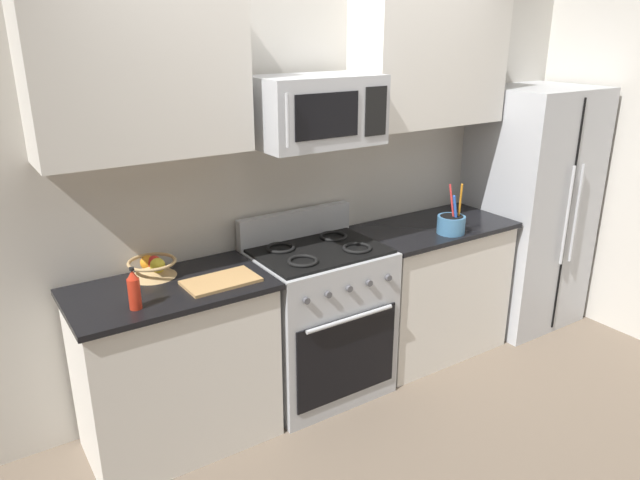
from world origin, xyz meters
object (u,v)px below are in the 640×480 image
Objects in this scene: fruit_basket at (153,267)px; bottle_hot_sauce at (134,290)px; range_oven at (319,320)px; microwave at (316,111)px; refrigerator at (528,209)px; utensil_crock at (451,224)px; cutting_board at (221,281)px.

fruit_basket is 0.38m from bottle_hot_sauce.
range_oven is 1.59× the size of microwave.
fruit_basket is at bearing 176.03° from refrigerator.
microwave reaches higher than range_oven.
utensil_crock is 1.82m from fruit_basket.
range_oven is 4.37× the size of fruit_basket.
range_oven is 1.87m from refrigerator.
microwave reaches higher than fruit_basket.
refrigerator reaches higher than bottle_hot_sauce.
cutting_board is (-0.65, -0.12, -0.79)m from microwave.
bottle_hot_sauce reaches higher than fruit_basket.
refrigerator is (1.83, -0.02, 0.40)m from range_oven.
microwave is 2.11× the size of utensil_crock.
bottle_hot_sauce is at bearing 179.26° from utensil_crock.
cutting_board is (-1.52, 0.08, -0.05)m from utensil_crock.
refrigerator is 6.99× the size of fruit_basket.
utensil_crock is 0.88× the size of cutting_board.
microwave is at bearing -9.22° from fruit_basket.
refrigerator is at bearing -3.97° from fruit_basket.
utensil_crock is (-0.96, -0.16, 0.10)m from refrigerator.
range_oven is at bearing 8.46° from cutting_board.
bottle_hot_sauce reaches higher than cutting_board.
fruit_basket is at bearing 168.83° from utensil_crock.
range_oven is at bearing 7.94° from bottle_hot_sauce.
bottle_hot_sauce reaches higher than range_oven.
range_oven is at bearing -89.90° from microwave.
refrigerator is at bearing -0.54° from range_oven.
utensil_crock is at bearing -170.39° from refrigerator.
cutting_board is (0.26, -0.27, -0.04)m from fruit_basket.
refrigerator reaches higher than utensil_crock.
utensil_crock reaches higher than fruit_basket.
bottle_hot_sauce is at bearing -172.83° from cutting_board.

